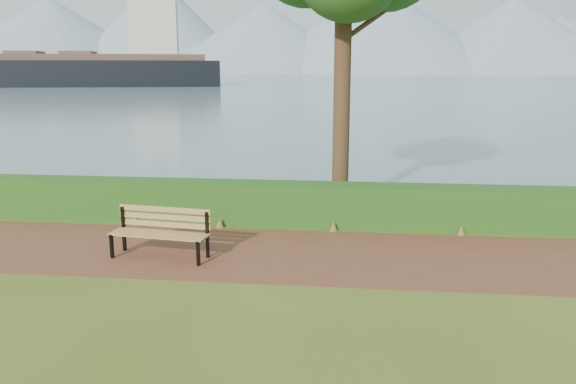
# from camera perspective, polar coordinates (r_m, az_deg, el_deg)

# --- Properties ---
(ground) EXTENTS (140.00, 140.00, 0.00)m
(ground) POSITION_cam_1_polar(r_m,az_deg,el_deg) (11.36, -3.83, -6.66)
(ground) COLOR #475719
(ground) RESTS_ON ground
(path) EXTENTS (40.00, 3.40, 0.01)m
(path) POSITION_cam_1_polar(r_m,az_deg,el_deg) (11.64, -3.57, -6.15)
(path) COLOR brown
(path) RESTS_ON ground
(hedge) EXTENTS (32.00, 0.85, 1.00)m
(hedge) POSITION_cam_1_polar(r_m,az_deg,el_deg) (13.68, -1.96, -1.13)
(hedge) COLOR #1D4B15
(hedge) RESTS_ON ground
(water) EXTENTS (700.00, 510.00, 0.00)m
(water) POSITION_cam_1_polar(r_m,az_deg,el_deg) (270.59, 6.03, 11.61)
(water) COLOR #455D70
(water) RESTS_ON ground
(mountains) EXTENTS (585.00, 190.00, 70.00)m
(mountains) POSITION_cam_1_polar(r_m,az_deg,el_deg) (417.45, 4.96, 15.71)
(mountains) COLOR #7B8DA4
(mountains) RESTS_ON ground
(bench) EXTENTS (2.03, 0.83, 0.99)m
(bench) POSITION_cam_1_polar(r_m,az_deg,el_deg) (11.51, -12.75, -3.71)
(bench) COLOR black
(bench) RESTS_ON ground
(cargo_ship) EXTENTS (73.61, 29.51, 22.18)m
(cargo_ship) POSITION_cam_1_polar(r_m,az_deg,el_deg) (126.87, -22.80, 11.33)
(cargo_ship) COLOR black
(cargo_ship) RESTS_ON ground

